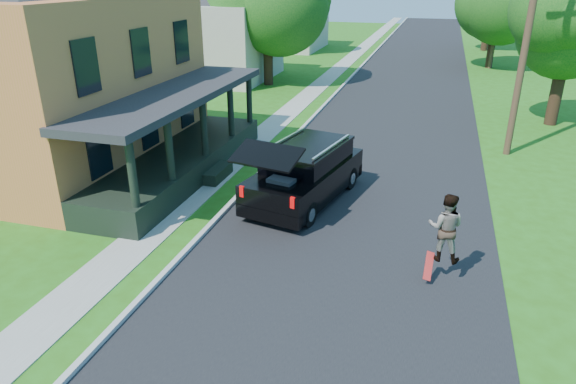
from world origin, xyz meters
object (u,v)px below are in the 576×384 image
(black_suv, at_px, (305,173))
(tree_right_near, at_px, (572,11))
(utility_pole_near, at_px, (529,23))
(skateboarder, at_px, (446,227))

(black_suv, relative_size, tree_right_near, 0.74)
(utility_pole_near, bearing_deg, tree_right_near, 75.63)
(skateboarder, bearing_deg, black_suv, -34.80)
(black_suv, bearing_deg, skateboarder, -27.48)
(skateboarder, height_order, tree_right_near, tree_right_near)
(skateboarder, xyz_separation_m, tree_right_near, (4.94, 15.91, 3.91))
(skateboarder, relative_size, utility_pole_near, 0.17)
(skateboarder, height_order, utility_pole_near, utility_pole_near)
(skateboarder, relative_size, tree_right_near, 0.22)
(utility_pole_near, bearing_deg, skateboarder, -93.50)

